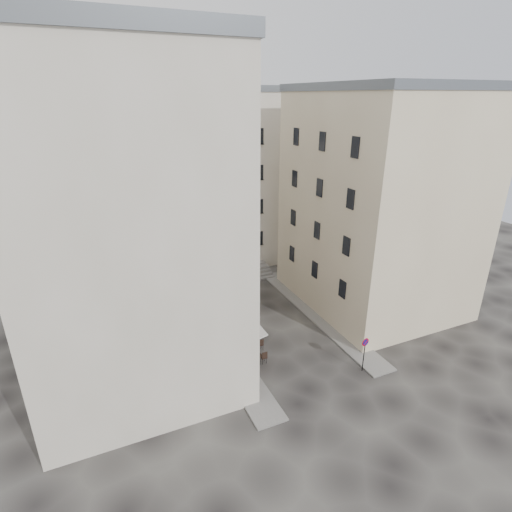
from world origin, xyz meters
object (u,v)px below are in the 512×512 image
no_parking_sign (365,348)px  pedestrian (246,331)px  bistro_table_a (257,358)px  bistro_table_b (254,345)px

no_parking_sign → pedestrian: bearing=126.4°
no_parking_sign → pedestrian: (-5.99, 6.45, -0.88)m
bistro_table_a → bistro_table_b: 1.61m
no_parking_sign → bistro_table_b: (-5.89, 5.15, -1.40)m
bistro_table_a → pedestrian: bearing=82.8°
no_parking_sign → bistro_table_a: 7.43m
bistro_table_a → no_parking_sign: bearing=-29.6°
no_parking_sign → pedestrian: size_ratio=1.34×
no_parking_sign → bistro_table_b: no_parking_sign is taller
bistro_table_a → pedestrian: (0.36, 2.84, 0.49)m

